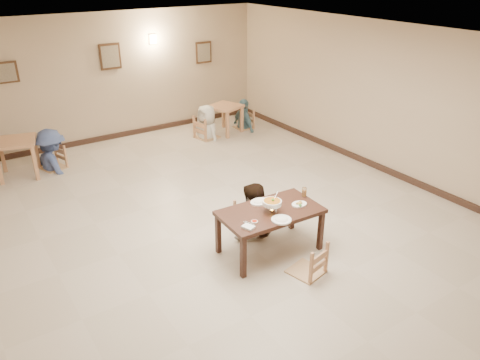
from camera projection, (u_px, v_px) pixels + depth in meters
floor at (219, 222)px, 7.96m from camera, size 10.00×10.00×0.00m
ceiling at (215, 40)px, 6.68m from camera, size 10.00×10.00×0.00m
wall_back at (108, 78)px, 11.08m from camera, size 10.00×0.00×10.00m
wall_right at (388, 100)px, 9.33m from camera, size 0.00×10.00×10.00m
baseboard_back at (115, 136)px, 11.68m from camera, size 8.00×0.06×0.12m
baseboard_right at (378, 167)px, 9.93m from camera, size 0.06×10.00×0.12m
picture_a at (4, 73)px, 9.78m from camera, size 0.55×0.04×0.45m
picture_b at (110, 57)px, 10.89m from camera, size 0.50×0.04×0.60m
picture_c at (204, 52)px, 12.21m from camera, size 0.45×0.04×0.55m
wall_sconce at (153, 39)px, 11.32m from camera, size 0.16×0.05×0.22m
main_table at (270, 215)px, 6.91m from camera, size 1.53×0.91×0.70m
chair_far at (250, 205)px, 7.58m from camera, size 0.42×0.42×0.89m
chair_near at (308, 244)px, 6.47m from camera, size 0.45×0.45×0.95m
main_diner at (252, 185)px, 7.30m from camera, size 1.00×0.89×1.70m
curry_warmer at (272, 203)px, 6.77m from camera, size 0.32×0.28×0.25m
rice_plate_far at (260, 202)px, 7.09m from camera, size 0.31×0.31×0.07m
rice_plate_near at (281, 220)px, 6.60m from camera, size 0.29×0.29×0.07m
fried_plate at (299, 204)px, 7.02m from camera, size 0.25×0.25×0.05m
chili_dish at (254, 221)px, 6.56m from camera, size 0.10×0.10×0.02m
napkin_cutlery at (248, 227)px, 6.42m from camera, size 0.20×0.26×0.03m
drink_glass at (304, 192)px, 7.26m from camera, size 0.07×0.07×0.15m
bg_table_left at (16, 147)px, 9.39m from camera, size 0.95×0.95×0.78m
bg_table_right at (225, 111)px, 11.83m from camera, size 0.92×0.92×0.72m
bg_chair_lr at (51, 148)px, 9.81m from camera, size 0.44×0.44×0.93m
bg_chair_rl at (206, 117)px, 11.50m from camera, size 0.51×0.51×1.08m
bg_chair_rr at (244, 111)px, 12.21m from camera, size 0.44×0.44×0.93m
bg_diner_b at (47, 130)px, 9.63m from camera, size 0.93×1.26×1.74m
bg_diner_c at (206, 105)px, 11.38m from camera, size 0.63×0.88×1.67m
bg_diner_d at (244, 99)px, 12.07m from camera, size 0.43×0.94×1.56m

